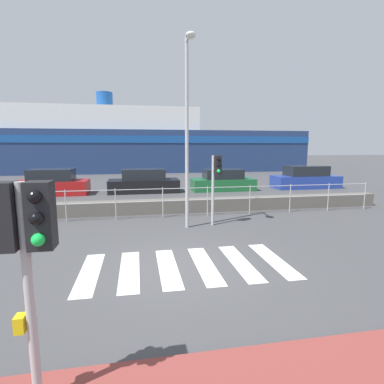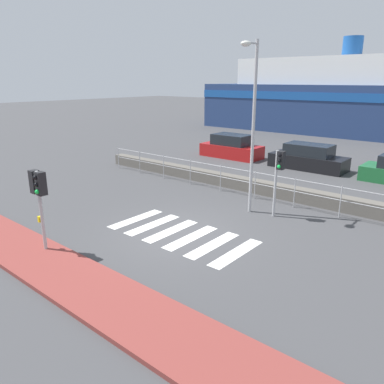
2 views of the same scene
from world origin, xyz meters
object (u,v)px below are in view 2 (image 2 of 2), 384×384
(traffic_light_near, at_px, (39,190))
(parked_car_black, at_px, (308,158))
(streetlamp, at_px, (252,111))
(parked_car_red, at_px, (232,147))
(traffic_light_far, at_px, (279,169))

(traffic_light_near, xyz_separation_m, parked_car_black, (1.51, 15.73, -1.35))
(streetlamp, bearing_deg, parked_car_black, 98.49)
(traffic_light_near, xyz_separation_m, parked_car_red, (-3.87, 15.73, -1.32))
(parked_car_red, height_order, parked_car_black, parked_car_red)
(traffic_light_near, bearing_deg, streetlamp, 67.85)
(streetlamp, bearing_deg, traffic_light_near, -112.15)
(traffic_light_near, height_order, traffic_light_far, traffic_light_far)
(traffic_light_near, xyz_separation_m, streetlamp, (2.82, 6.94, 1.95))
(traffic_light_far, distance_m, parked_car_red, 11.57)
(parked_car_red, bearing_deg, traffic_light_near, -76.17)
(streetlamp, height_order, parked_car_black, streetlamp)
(streetlamp, bearing_deg, parked_car_red, 127.32)
(streetlamp, distance_m, parked_car_red, 11.52)
(traffic_light_near, distance_m, parked_car_black, 15.86)
(traffic_light_far, xyz_separation_m, parked_car_red, (-7.78, 8.48, -1.22))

